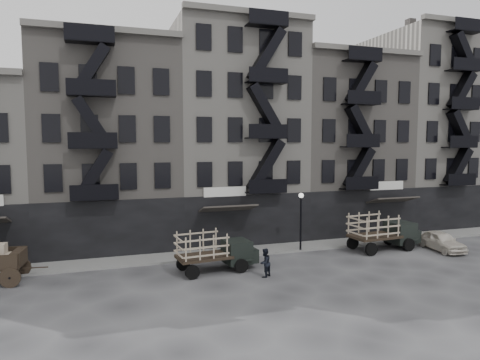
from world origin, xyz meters
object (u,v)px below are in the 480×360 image
object	(u,v)px
stake_truck_east	(383,229)
stake_truck_west	(215,248)
car_east	(441,241)
pedestrian_mid	(265,263)

from	to	relation	value
stake_truck_east	stake_truck_west	bearing A→B (deg)	-179.04
stake_truck_east	car_east	xyz separation A→B (m)	(4.00, -1.43, -0.86)
stake_truck_west	pedestrian_mid	distance (m)	3.25
stake_truck_west	pedestrian_mid	world-z (taller)	stake_truck_west
car_east	pedestrian_mid	world-z (taller)	pedestrian_mid
car_east	stake_truck_west	bearing A→B (deg)	-175.15
stake_truck_east	pedestrian_mid	distance (m)	11.07
stake_truck_west	car_east	bearing A→B (deg)	-6.51
car_east	stake_truck_east	bearing A→B (deg)	165.99
stake_truck_west	car_east	size ratio (longest dim) A/B	1.26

